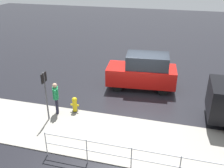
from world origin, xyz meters
TOP-DOWN VIEW (x-y plane):
  - ground_plane at (0.00, 0.00)m, footprint 60.00×60.00m
  - kerb_strip at (0.00, 4.20)m, footprint 24.00×3.20m
  - moving_hatchback at (0.17, -0.77)m, footprint 4.04×2.06m
  - fire_hydrant at (2.93, 2.76)m, footprint 0.42×0.31m
  - pedestrian at (3.70, 3.11)m, footprint 0.37×0.53m
  - metal_railing at (-1.27, 5.90)m, footprint 8.11×0.04m
  - sign_post at (3.85, 3.71)m, footprint 0.07×0.44m

SIDE VIEW (x-z plane):
  - ground_plane at x=0.00m, z-range 0.00..0.00m
  - kerb_strip at x=0.00m, z-range 0.00..0.04m
  - fire_hydrant at x=2.93m, z-range 0.00..0.80m
  - metal_railing at x=-1.27m, z-range 0.19..1.24m
  - pedestrian at x=3.70m, z-range 0.15..1.77m
  - moving_hatchback at x=0.17m, z-range 0.00..2.06m
  - sign_post at x=3.85m, z-range 0.38..2.78m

